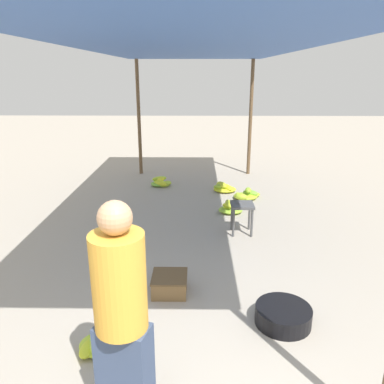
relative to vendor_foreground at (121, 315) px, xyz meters
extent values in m
cylinder|color=brown|center=(-0.88, 6.76, 0.47)|extent=(0.08, 0.08, 2.64)
cylinder|color=brown|center=(1.72, 6.76, 0.47)|extent=(0.08, 0.08, 2.64)
cube|color=#33569E|center=(0.42, 3.31, 1.81)|extent=(3.00, 7.28, 0.04)
cube|color=#384766|center=(0.00, 0.00, -0.47)|extent=(0.40, 0.30, 0.76)
cylinder|color=gold|center=(0.00, 0.00, 0.24)|extent=(0.43, 0.43, 0.66)
sphere|color=tan|center=(0.00, 0.00, 0.67)|extent=(0.21, 0.21, 0.21)
cube|color=#4C4C4C|center=(1.16, 3.22, -0.39)|extent=(0.34, 0.34, 0.04)
cylinder|color=#4C4C4C|center=(1.03, 3.08, -0.63)|extent=(0.04, 0.04, 0.43)
cylinder|color=#4C4C4C|center=(1.30, 3.08, -0.63)|extent=(0.04, 0.04, 0.43)
cylinder|color=#4C4C4C|center=(1.03, 3.35, -0.63)|extent=(0.04, 0.04, 0.43)
cylinder|color=#4C4C4C|center=(1.30, 3.35, -0.63)|extent=(0.04, 0.04, 0.43)
cylinder|color=black|center=(1.33, 1.06, -0.76)|extent=(0.54, 0.54, 0.18)
ellipsoid|color=#A4C62F|center=(-0.39, 0.67, -0.75)|extent=(0.11, 0.32, 0.12)
ellipsoid|color=#A0C42F|center=(-0.31, 0.71, -0.74)|extent=(0.12, 0.26, 0.14)
ellipsoid|color=#C5D329|center=(-0.44, 0.64, -0.79)|extent=(0.23, 0.33, 0.09)
ellipsoid|color=#78B437|center=(-0.35, 0.69, -0.75)|extent=(0.26, 0.22, 0.15)
ellipsoid|color=#A9C82E|center=(-0.35, 0.67, -0.79)|extent=(0.39, 0.34, 0.10)
ellipsoid|color=#C7D429|center=(-0.29, 5.58, -0.75)|extent=(0.34, 0.29, 0.12)
ellipsoid|color=#ABC92E|center=(-0.33, 5.71, -0.69)|extent=(0.35, 0.26, 0.10)
ellipsoid|color=#A4C62F|center=(-0.18, 5.63, -0.78)|extent=(0.30, 0.33, 0.13)
ellipsoid|color=#C5D329|center=(-0.31, 5.70, -0.73)|extent=(0.19, 0.31, 0.14)
ellipsoid|color=yellow|center=(-0.29, 5.70, -0.69)|extent=(0.17, 0.28, 0.10)
ellipsoid|color=#73B238|center=(-0.32, 5.69, -0.79)|extent=(0.39, 0.34, 0.10)
ellipsoid|color=#C4D329|center=(1.04, 4.09, -0.78)|extent=(0.25, 0.20, 0.10)
ellipsoid|color=#BBCF2B|center=(1.04, 4.08, -0.68)|extent=(0.15, 0.34, 0.11)
ellipsoid|color=#CCD628|center=(1.06, 4.08, -0.70)|extent=(0.26, 0.14, 0.09)
ellipsoid|color=#7CB636|center=(1.09, 4.11, -0.77)|extent=(0.28, 0.22, 0.11)
ellipsoid|color=#90BE32|center=(1.07, 4.09, -0.79)|extent=(0.42, 0.37, 0.10)
ellipsoid|color=#A1C52F|center=(1.58, 4.91, -0.80)|extent=(0.37, 0.33, 0.10)
ellipsoid|color=#ADC92D|center=(1.27, 4.80, -0.77)|extent=(0.13, 0.22, 0.12)
ellipsoid|color=#77B437|center=(1.53, 4.90, -0.74)|extent=(0.34, 0.29, 0.11)
ellipsoid|color=#A8C72E|center=(1.33, 4.68, -0.75)|extent=(0.26, 0.21, 0.13)
ellipsoid|color=#97C131|center=(1.47, 4.83, -0.66)|extent=(0.14, 0.24, 0.10)
ellipsoid|color=#ABC92E|center=(1.43, 4.85, -0.79)|extent=(0.46, 0.40, 0.10)
ellipsoid|color=yellow|center=(1.11, 5.28, -0.75)|extent=(0.23, 0.36, 0.11)
ellipsoid|color=#C2D229|center=(1.00, 5.32, -0.71)|extent=(0.29, 0.36, 0.13)
ellipsoid|color=#99C131|center=(0.97, 5.27, -0.72)|extent=(0.31, 0.17, 0.10)
ellipsoid|color=#95C031|center=(1.04, 5.43, -0.77)|extent=(0.26, 0.28, 0.09)
ellipsoid|color=yellow|center=(1.06, 5.31, -0.79)|extent=(0.46, 0.41, 0.10)
cube|color=brown|center=(0.19, 1.58, -0.75)|extent=(0.37, 0.37, 0.19)
cube|color=brown|center=(0.19, 1.58, -0.65)|extent=(0.39, 0.39, 0.02)
camera|label=1|loc=(0.48, -2.05, 1.49)|focal=35.00mm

